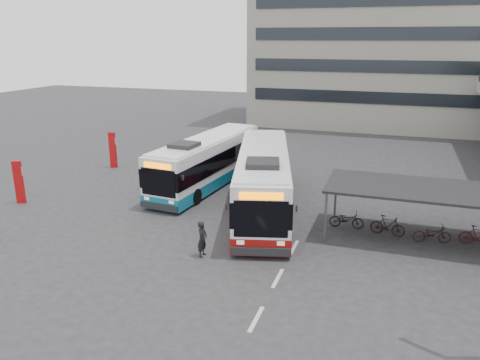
% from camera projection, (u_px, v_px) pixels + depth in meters
% --- Properties ---
extents(ground, '(120.00, 120.00, 0.00)m').
position_uv_depth(ground, '(242.00, 241.00, 22.22)').
color(ground, '#28282B').
rests_on(ground, ground).
extents(bike_shelter, '(10.00, 4.00, 2.54)m').
position_uv_depth(bike_shelter, '(434.00, 210.00, 21.90)').
color(bike_shelter, '#595B60').
rests_on(bike_shelter, ground).
extents(office_block, '(30.00, 15.00, 25.00)m').
position_uv_depth(office_block, '(404.00, 5.00, 49.36)').
color(office_block, gray).
rests_on(office_block, ground).
extents(road_markings, '(0.15, 7.60, 0.01)m').
position_uv_depth(road_markings, '(278.00, 278.00, 18.74)').
color(road_markings, beige).
rests_on(road_markings, ground).
extents(bus_main, '(5.80, 12.65, 3.66)m').
position_uv_depth(bus_main, '(263.00, 181.00, 25.66)').
color(bus_main, white).
rests_on(bus_main, ground).
extents(bus_teal, '(3.53, 11.58, 3.37)m').
position_uv_depth(bus_teal, '(207.00, 162.00, 30.19)').
color(bus_teal, white).
rests_on(bus_teal, ground).
extents(pedestrian, '(0.41, 0.61, 1.63)m').
position_uv_depth(pedestrian, '(202.00, 239.00, 20.42)').
color(pedestrian, black).
rests_on(pedestrian, ground).
extents(sign_totem_mid, '(0.54, 0.31, 2.53)m').
position_uv_depth(sign_totem_mid, '(19.00, 182.00, 26.89)').
color(sign_totem_mid, '#AD0A0D').
rests_on(sign_totem_mid, ground).
extents(sign_totem_north, '(0.57, 0.17, 2.64)m').
position_uv_depth(sign_totem_north, '(113.00, 149.00, 34.37)').
color(sign_totem_north, '#AD0A0D').
rests_on(sign_totem_north, ground).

